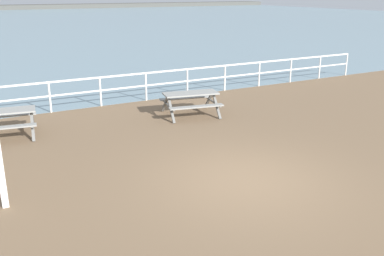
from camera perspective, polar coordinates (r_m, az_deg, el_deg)
name	(u,v)px	position (r m, az deg, el deg)	size (l,w,h in m)	color
ground_plane	(246,184)	(9.77, 7.08, -7.32)	(30.00, 24.00, 0.20)	brown
seaward_railing	(123,83)	(16.12, -9.03, 5.83)	(23.07, 0.07, 1.08)	white
picnic_table_near_left	(191,98)	(14.39, -0.18, 3.95)	(2.05, 1.82, 0.80)	gray
picnic_table_near_right	(2,117)	(13.37, -23.75, 1.34)	(2.01, 1.78, 0.80)	gray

